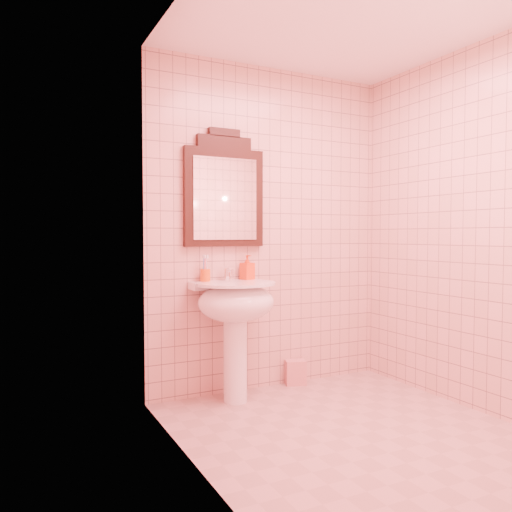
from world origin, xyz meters
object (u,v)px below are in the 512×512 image
soap_dispenser (247,267)px  towel (295,372)px  mirror (224,192)px  toothbrush_cup (205,275)px  pedestal_sink (236,311)px

soap_dispenser → towel: 0.96m
towel → mirror: bearing=176.7°
toothbrush_cup → towel: 1.12m
soap_dispenser → toothbrush_cup: bearing=167.1°
toothbrush_cup → soap_dispenser: soap_dispenser is taller
pedestal_sink → toothbrush_cup: 0.34m
toothbrush_cup → soap_dispenser: 0.35m
pedestal_sink → soap_dispenser: size_ratio=4.59×
mirror → toothbrush_cup: mirror is taller
soap_dispenser → towel: (0.43, -0.00, -0.86)m
toothbrush_cup → towel: (0.77, 0.01, -0.81)m
toothbrush_cup → towel: bearing=0.7°
mirror → toothbrush_cup: size_ratio=5.13×
pedestal_sink → toothbrush_cup: size_ratio=5.09×
mirror → toothbrush_cup: bearing=-165.7°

